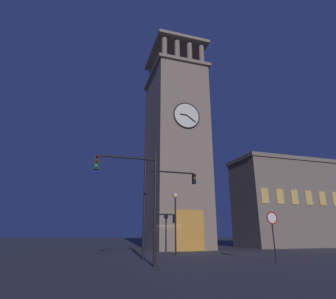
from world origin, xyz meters
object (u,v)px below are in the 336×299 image
adjacent_wing_building (291,203)px  traffic_signal_mid (161,195)px  clocktower (176,151)px  traffic_signal_near (137,187)px  no_horn_sign (272,222)px  street_lamp (175,211)px

adjacent_wing_building → traffic_signal_mid: size_ratio=2.35×
clocktower → traffic_signal_mid: size_ratio=4.34×
adjacent_wing_building → traffic_signal_near: size_ratio=2.49×
traffic_signal_near → no_horn_sign: size_ratio=2.09×
clocktower → street_lamp: 11.98m
clocktower → traffic_signal_mid: bearing=66.0°
traffic_signal_mid → no_horn_sign: bearing=142.5°
no_horn_sign → street_lamp: bearing=-64.3°
street_lamp → adjacent_wing_building: bearing=-156.9°
traffic_signal_mid → no_horn_sign: size_ratio=2.23×
traffic_signal_mid → no_horn_sign: (-5.85, 4.49, -2.02)m
traffic_signal_near → traffic_signal_mid: traffic_signal_mid is taller
traffic_signal_near → no_horn_sign: bearing=177.9°
no_horn_sign → clocktower: bearing=-87.4°
traffic_signal_near → adjacent_wing_building: bearing=-147.2°
traffic_signal_mid → street_lamp: traffic_signal_mid is taller
clocktower → no_horn_sign: (-0.72, 16.00, -9.24)m
clocktower → traffic_signal_near: 19.01m
adjacent_wing_building → traffic_signal_mid: (21.73, 11.50, -1.35)m
adjacent_wing_building → traffic_signal_near: bearing=32.8°
traffic_signal_near → street_lamp: bearing=-123.0°
clocktower → street_lamp: size_ratio=5.73×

